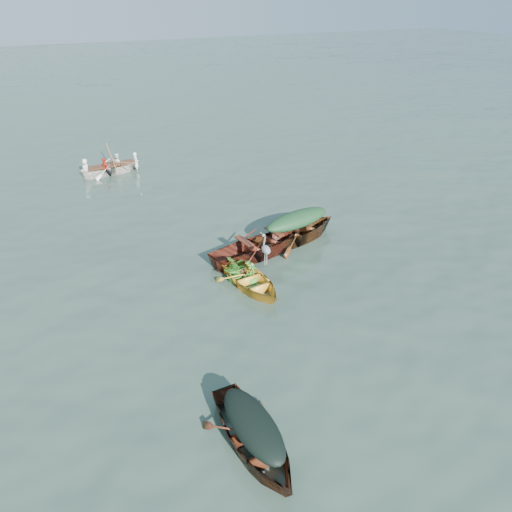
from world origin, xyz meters
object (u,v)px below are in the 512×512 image
Objects in this scene: rowed_boat at (113,174)px; dark_covered_boat at (253,448)px; green_tarp_boat at (296,241)px; open_wooden_boat at (259,256)px; heron at (266,254)px; yellow_dinghy at (251,287)px.

dark_covered_boat is at bearing 169.98° from rowed_boat.
dark_covered_boat is at bearing 131.74° from green_tarp_boat.
open_wooden_boat is 5.09× the size of heron.
open_wooden_boat is at bearing -172.59° from rowed_boat.
yellow_dinghy is at bearing -179.62° from rowed_boat.
green_tarp_boat is 0.98× the size of open_wooden_boat.
dark_covered_boat is at bearing 143.63° from open_wooden_boat.
open_wooden_boat is at bearing 90.00° from green_tarp_boat.
yellow_dinghy is at bearing -174.81° from heron.
rowed_boat is at bearing 92.27° from heron.
dark_covered_boat is 0.96× the size of rowed_boat.
heron is at bearing 5.19° from yellow_dinghy.
heron reaches higher than dark_covered_boat.
rowed_boat is (-4.25, 9.36, 0.00)m from green_tarp_boat.
yellow_dinghy is 1.88m from open_wooden_boat.
yellow_dinghy is 11.45m from rowed_boat.
heron reaches higher than open_wooden_boat.
open_wooden_boat is 1.76m from heron.
green_tarp_boat is at bearing -163.67° from rowed_boat.
rowed_boat is at bearing 89.51° from yellow_dinghy.
heron is (-0.48, -1.45, 0.87)m from open_wooden_boat.
heron is (2.22, -11.19, 0.87)m from rowed_boat.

